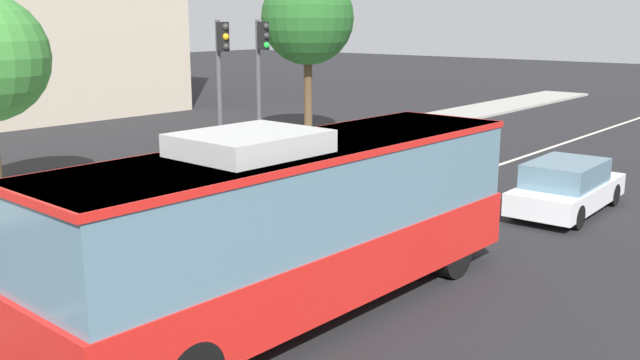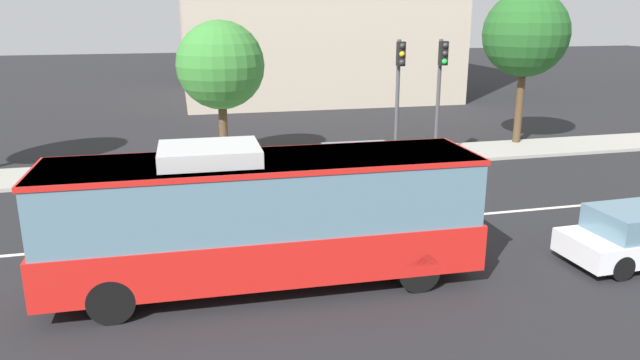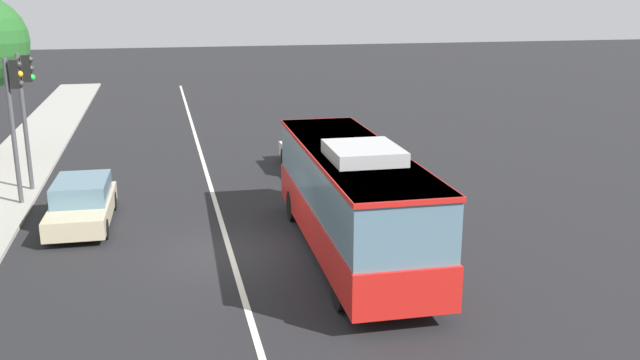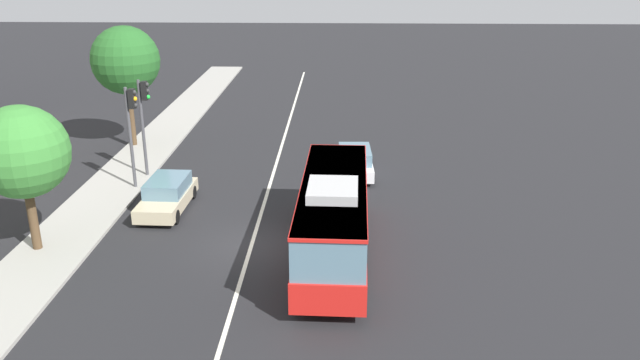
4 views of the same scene
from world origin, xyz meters
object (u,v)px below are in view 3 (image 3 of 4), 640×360
(traffic_light_near_corner, at_px, (15,106))
(traffic_light_mid_block, at_px, (26,99))
(sedan_beige, at_px, (82,203))
(transit_bus, at_px, (352,194))
(sedan_white, at_px, (311,153))

(traffic_light_near_corner, height_order, traffic_light_mid_block, same)
(sedan_beige, relative_size, traffic_light_near_corner, 0.88)
(sedan_beige, height_order, traffic_light_near_corner, traffic_light_near_corner)
(transit_bus, xyz_separation_m, sedan_white, (9.80, -1.00, -1.09))
(sedan_white, relative_size, traffic_light_near_corner, 0.88)
(transit_bus, bearing_deg, traffic_light_mid_block, 49.29)
(traffic_light_near_corner, distance_m, traffic_light_mid_block, 1.80)
(sedan_white, bearing_deg, traffic_light_mid_block, 92.86)
(sedan_white, distance_m, traffic_light_near_corner, 11.60)
(transit_bus, height_order, traffic_light_mid_block, traffic_light_mid_block)
(transit_bus, relative_size, sedan_white, 2.21)
(sedan_white, bearing_deg, traffic_light_near_corner, 101.99)
(transit_bus, distance_m, traffic_light_near_corner, 12.34)
(transit_bus, xyz_separation_m, traffic_light_mid_block, (8.91, 9.84, 1.75))
(sedan_white, bearing_deg, sedan_beige, 118.98)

